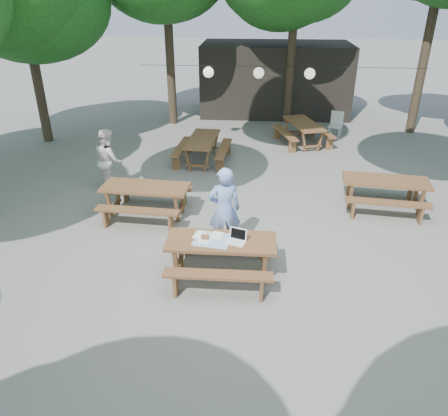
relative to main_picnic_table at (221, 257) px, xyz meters
The scene contains 13 objects.
ground 1.76m from the main_picnic_table, 62.36° to the left, with size 80.00×80.00×0.00m, color slate.
pavilion 12.13m from the main_picnic_table, 83.85° to the left, with size 6.00×3.00×2.80m, color black.
main_picnic_table is the anchor object (origin of this frame).
picnic_table_nw 2.98m from the main_picnic_table, 130.70° to the left, with size 2.05×1.72×0.75m.
picnic_table_ne 4.80m from the main_picnic_table, 39.50° to the left, with size 2.08×1.79×0.75m.
picnic_table_far_w 5.95m from the main_picnic_table, 100.11° to the left, with size 1.71×2.05×0.75m.
picnic_table_far_e 8.08m from the main_picnic_table, 74.40° to the left, with size 2.06×2.28×0.75m.
woman 1.06m from the main_picnic_table, 90.56° to the left, with size 0.65×0.43×1.80m, color #7C9EE2.
second_person 4.89m from the main_picnic_table, 131.44° to the left, with size 0.80×0.63×1.65m, color white.
plastic_chair 9.29m from the main_picnic_table, 68.62° to the left, with size 0.57×0.57×0.90m.
laptop 0.51m from the main_picnic_table, ahead, with size 0.40×0.36×0.24m.
tabletop_clutter 0.42m from the main_picnic_table, behind, with size 0.75×0.65×0.08m.
paper_lanterns 7.81m from the main_picnic_table, 85.38° to the left, with size 9.00×0.34×0.38m.
Camera 1 is at (-0.24, -8.27, 4.87)m, focal length 35.00 mm.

